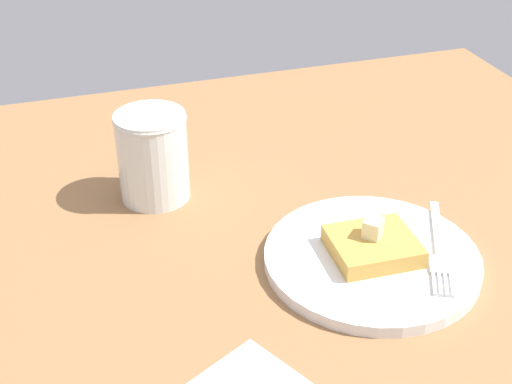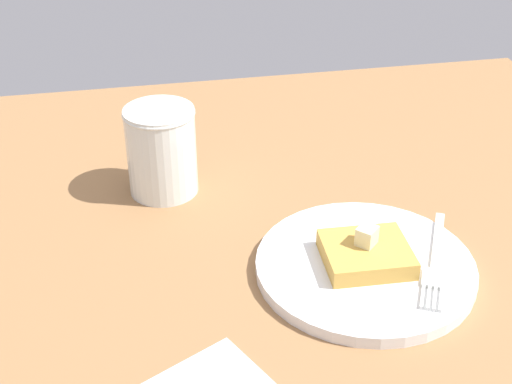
# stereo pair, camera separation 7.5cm
# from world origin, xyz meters

# --- Properties ---
(table_surface) EXTENTS (0.98, 0.98, 0.02)m
(table_surface) POSITION_xyz_m (0.00, 0.00, 0.01)
(table_surface) COLOR olive
(table_surface) RESTS_ON ground
(plate) EXTENTS (0.22, 0.22, 0.01)m
(plate) POSITION_xyz_m (0.02, 0.07, 0.03)
(plate) COLOR white
(plate) RESTS_ON table_surface
(toast_slice_center) EXTENTS (0.08, 0.09, 0.02)m
(toast_slice_center) POSITION_xyz_m (0.02, 0.07, 0.04)
(toast_slice_center) COLOR gold
(toast_slice_center) RESTS_ON plate
(butter_pat_primary) EXTENTS (0.03, 0.03, 0.02)m
(butter_pat_primary) POSITION_xyz_m (0.01, 0.07, 0.06)
(butter_pat_primary) COLOR beige
(butter_pat_primary) RESTS_ON toast_slice_center
(fork) EXTENTS (0.15, 0.08, 0.00)m
(fork) POSITION_xyz_m (0.04, 0.13, 0.03)
(fork) COLOR silver
(fork) RESTS_ON plate
(syrup_jar) EXTENTS (0.08, 0.08, 0.10)m
(syrup_jar) POSITION_xyz_m (-0.18, -0.11, 0.07)
(syrup_jar) COLOR #5D280D
(syrup_jar) RESTS_ON table_surface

